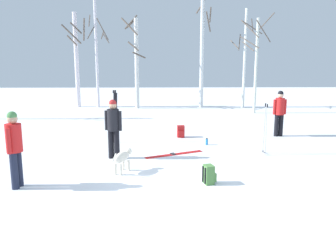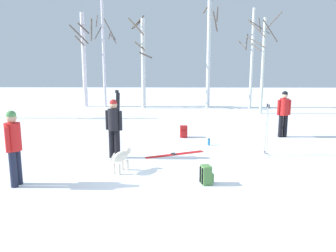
% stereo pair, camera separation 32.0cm
% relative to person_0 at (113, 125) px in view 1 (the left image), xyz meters
% --- Properties ---
extents(ground_plane, '(60.00, 60.00, 0.00)m').
position_rel_person_0_xyz_m(ground_plane, '(1.33, -2.03, -0.98)').
color(ground_plane, white).
extents(person_0, '(0.50, 0.34, 1.72)m').
position_rel_person_0_xyz_m(person_0, '(0.00, 0.00, 0.00)').
color(person_0, black).
rests_on(person_0, ground_plane).
extents(person_1, '(0.52, 0.34, 1.72)m').
position_rel_person_0_xyz_m(person_1, '(5.80, 2.89, 0.00)').
color(person_1, black).
rests_on(person_1, ground_plane).
extents(person_2, '(0.34, 0.52, 1.72)m').
position_rel_person_0_xyz_m(person_2, '(-1.84, -2.29, 0.00)').
color(person_2, '#1E2338').
rests_on(person_2, ground_plane).
extents(dog, '(0.45, 0.84, 0.57)m').
position_rel_person_0_xyz_m(dog, '(0.40, -1.28, -0.59)').
color(dog, beige).
rests_on(dog, ground_plane).
extents(ski_pair_planted_0, '(0.19, 0.03, 1.82)m').
position_rel_person_0_xyz_m(ski_pair_planted_0, '(-0.21, 2.00, -0.08)').
color(ski_pair_planted_0, black).
rests_on(ski_pair_planted_0, ground_plane).
extents(ski_pair_lying_0, '(1.78, 0.94, 0.05)m').
position_rel_person_0_xyz_m(ski_pair_lying_0, '(1.76, 0.35, -0.97)').
color(ski_pair_lying_0, red).
rests_on(ski_pair_lying_0, ground_plane).
extents(ski_poles_0, '(0.07, 0.28, 1.54)m').
position_rel_person_0_xyz_m(ski_poles_0, '(4.49, 0.35, -0.16)').
color(ski_poles_0, '#B2B2BC').
rests_on(ski_poles_0, ground_plane).
extents(backpack_0, '(0.27, 0.30, 0.44)m').
position_rel_person_0_xyz_m(backpack_0, '(2.10, 2.76, -0.77)').
color(backpack_0, red).
rests_on(backpack_0, ground_plane).
extents(backpack_1, '(0.33, 0.30, 0.44)m').
position_rel_person_0_xyz_m(backpack_1, '(2.46, -2.15, -0.77)').
color(backpack_1, '#4C7F3F').
rests_on(backpack_1, ground_plane).
extents(water_bottle_0, '(0.08, 0.08, 0.23)m').
position_rel_person_0_xyz_m(water_bottle_0, '(2.91, 1.56, -0.87)').
color(water_bottle_0, '#1E72BF').
rests_on(water_bottle_0, ground_plane).
extents(birch_tree_1, '(1.40, 1.41, 5.71)m').
position_rel_person_0_xyz_m(birch_tree_1, '(-3.78, 11.64, 2.03)').
color(birch_tree_1, silver).
rests_on(birch_tree_1, ground_plane).
extents(birch_tree_2, '(1.27, 1.28, 6.69)m').
position_rel_person_0_xyz_m(birch_tree_2, '(-2.50, 11.44, 2.49)').
color(birch_tree_2, silver).
rests_on(birch_tree_2, ground_plane).
extents(birch_tree_3, '(1.42, 1.56, 5.53)m').
position_rel_person_0_xyz_m(birch_tree_3, '(-0.09, 10.92, 1.86)').
color(birch_tree_3, silver).
rests_on(birch_tree_3, ground_plane).
extents(birch_tree_4, '(1.29, 1.17, 7.44)m').
position_rel_person_0_xyz_m(birch_tree_4, '(3.87, 11.30, 2.90)').
color(birch_tree_4, silver).
rests_on(birch_tree_4, ground_plane).
extents(birch_tree_5, '(1.67, 1.47, 5.87)m').
position_rel_person_0_xyz_m(birch_tree_5, '(6.42, 11.14, 2.09)').
color(birch_tree_5, silver).
rests_on(birch_tree_5, ground_plane).
extents(birch_tree_6, '(1.73, 1.72, 5.29)m').
position_rel_person_0_xyz_m(birch_tree_6, '(6.46, 8.76, 1.79)').
color(birch_tree_6, silver).
rests_on(birch_tree_6, ground_plane).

